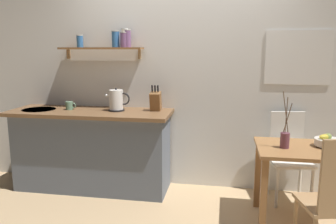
{
  "coord_description": "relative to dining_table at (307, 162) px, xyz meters",
  "views": [
    {
      "loc": [
        0.49,
        -3.2,
        1.61
      ],
      "look_at": [
        -0.1,
        0.25,
        0.95
      ],
      "focal_mm": 35.82,
      "sensor_mm": 36.0,
      "label": 1
    }
  ],
  "objects": [
    {
      "name": "twig_vase",
      "position": [
        -0.22,
        -0.04,
        0.22
      ],
      "size": [
        0.09,
        0.08,
        0.51
      ],
      "color": "brown",
      "rests_on": "dining_table"
    },
    {
      "name": "ground_plane",
      "position": [
        -1.25,
        0.12,
        -0.6
      ],
      "size": [
        14.0,
        14.0,
        0.0
      ],
      "primitive_type": "plane",
      "color": "tan"
    },
    {
      "name": "knife_block",
      "position": [
        -1.52,
        0.54,
        0.44
      ],
      "size": [
        0.11,
        0.15,
        0.29
      ],
      "color": "brown",
      "rests_on": "kitchen_counter"
    },
    {
      "name": "kitchen_counter",
      "position": [
        -2.25,
        0.44,
        -0.13
      ],
      "size": [
        1.83,
        0.63,
        0.93
      ],
      "color": "slate",
      "rests_on": "ground_plane"
    },
    {
      "name": "wall_shelf",
      "position": [
        -2.05,
        0.61,
        1.07
      ],
      "size": [
        0.97,
        0.2,
        0.34
      ],
      "color": "brown"
    },
    {
      "name": "fruit_bowl",
      "position": [
        0.18,
        0.06,
        0.18
      ],
      "size": [
        0.24,
        0.24,
        0.12
      ],
      "color": "silver",
      "rests_on": "dining_table"
    },
    {
      "name": "electric_kettle",
      "position": [
        -1.95,
        0.46,
        0.44
      ],
      "size": [
        0.27,
        0.18,
        0.26
      ],
      "color": "black",
      "rests_on": "kitchen_counter"
    },
    {
      "name": "dining_chair_far",
      "position": [
        -0.07,
        0.54,
        -0.08
      ],
      "size": [
        0.46,
        0.44,
        0.95
      ],
      "color": "white",
      "rests_on": "ground_plane"
    },
    {
      "name": "dining_table",
      "position": [
        0.0,
        0.0,
        0.0
      ],
      "size": [
        0.91,
        0.66,
        0.73
      ],
      "color": "#9E6B3D",
      "rests_on": "ground_plane"
    },
    {
      "name": "back_wall",
      "position": [
        -1.05,
        0.77,
        0.75
      ],
      "size": [
        6.8,
        0.11,
        2.7
      ],
      "color": "white",
      "rests_on": "ground_plane"
    },
    {
      "name": "coffee_mug_by_sink",
      "position": [
        -2.51,
        0.44,
        0.37
      ],
      "size": [
        0.12,
        0.08,
        0.09
      ],
      "color": "slate",
      "rests_on": "kitchen_counter"
    }
  ]
}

